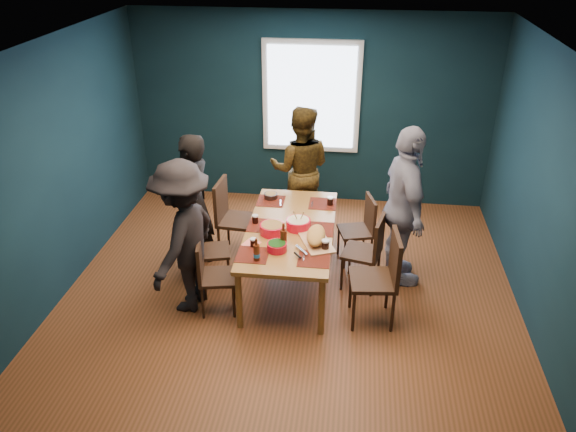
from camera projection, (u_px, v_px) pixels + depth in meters
The scene contains 26 objects.
room at pixel (292, 173), 5.87m from camera, with size 5.01×5.01×2.71m.
dining_table at pixel (290, 233), 6.21m from camera, with size 0.95×1.90×0.72m.
chair_left_far at pixel (230, 213), 6.80m from camera, with size 0.48×0.48×0.98m.
chair_left_mid at pixel (206, 245), 6.30m from camera, with size 0.45×0.45×0.82m.
chair_left_near at pixel (210, 271), 5.84m from camera, with size 0.44×0.44×0.83m.
chair_right_far at pixel (362, 225), 6.70m from camera, with size 0.47×0.47×0.84m.
chair_right_mid at pixel (370, 247), 6.19m from camera, with size 0.48×0.48×0.89m.
chair_right_near at pixel (383, 272), 5.63m from camera, with size 0.50×0.50×1.01m.
person_far_left at pixel (193, 204), 6.40m from camera, with size 0.61×0.40×1.68m, color black.
person_back at pixel (301, 169), 7.30m from camera, with size 0.82×0.64×1.68m, color black.
person_right at pixel (404, 208), 6.13m from camera, with size 1.09×0.45×1.86m, color silver.
person_near_left at pixel (183, 238), 5.74m from camera, with size 1.08×0.62×1.68m, color black.
bowl_salad at pixel (272, 229), 6.04m from camera, with size 0.27×0.27×0.11m.
bowl_dumpling at pixel (298, 224), 6.13m from camera, with size 0.27×0.27×0.25m.
bowl_herbs at pixel (277, 246), 5.73m from camera, with size 0.21×0.21×0.09m.
cutting_board at pixel (316, 237), 5.86m from camera, with size 0.45×0.69×0.15m.
small_bowl at pixel (271, 196), 6.80m from camera, with size 0.16×0.16×0.07m.
beer_bottle_a at pixel (257, 253), 5.55m from camera, with size 0.07×0.07×0.25m.
beer_bottle_b at pixel (284, 238), 5.77m from camera, with size 0.07×0.07×0.27m.
cola_glass_a at pixel (253, 242), 5.80m from camera, with size 0.07×0.07×0.09m.
cola_glass_b at pixel (325, 245), 5.73m from camera, with size 0.08×0.08×0.11m.
cola_glass_c at pixel (330, 201), 6.63m from camera, with size 0.08×0.08×0.10m.
cola_glass_d at pixel (255, 219), 6.24m from camera, with size 0.07×0.07×0.10m.
napkin_a at pixel (324, 225), 6.23m from camera, with size 0.12×0.12×0.00m, color #FF786B.
napkin_b at pixel (251, 244), 5.87m from camera, with size 0.16×0.16×0.00m, color #FF786B.
napkin_c at pixel (318, 261), 5.58m from camera, with size 0.14×0.14×0.00m, color #FF786B.
Camera 1 is at (0.63, -5.09, 3.74)m, focal length 35.00 mm.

